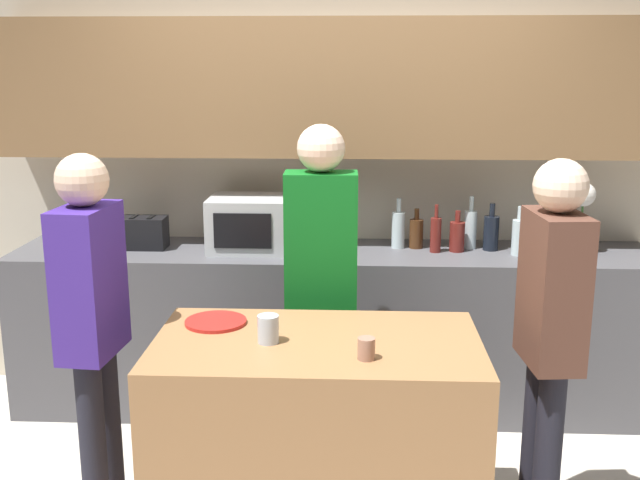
# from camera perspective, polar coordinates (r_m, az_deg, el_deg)

# --- Properties ---
(back_wall) EXTENTS (6.40, 0.40, 2.70)m
(back_wall) POSITION_cam_1_polar(r_m,az_deg,el_deg) (4.37, 1.13, 7.78)
(back_wall) COLOR beige
(back_wall) RESTS_ON ground_plane
(back_counter) EXTENTS (3.60, 0.62, 0.93)m
(back_counter) POSITION_cam_1_polar(r_m,az_deg,el_deg) (4.34, 0.97, -6.80)
(back_counter) COLOR #4C4C51
(back_counter) RESTS_ON ground_plane
(kitchen_island) EXTENTS (1.30, 0.75, 0.89)m
(kitchen_island) POSITION_cam_1_polar(r_m,az_deg,el_deg) (3.18, -0.22, -15.12)
(kitchen_island) COLOR #996B42
(kitchen_island) RESTS_ON ground_plane
(microwave) EXTENTS (0.52, 0.39, 0.30)m
(microwave) POSITION_cam_1_polar(r_m,az_deg,el_deg) (4.22, -4.88, 1.26)
(microwave) COLOR #B7BABC
(microwave) RESTS_ON back_counter
(toaster) EXTENTS (0.26, 0.16, 0.18)m
(toaster) POSITION_cam_1_polar(r_m,az_deg,el_deg) (4.36, -13.31, 0.55)
(toaster) COLOR black
(toaster) RESTS_ON back_counter
(potted_plant) EXTENTS (0.14, 0.14, 0.39)m
(potted_plant) POSITION_cam_1_polar(r_m,az_deg,el_deg) (4.36, 19.32, 1.58)
(potted_plant) COLOR #333D4C
(potted_plant) RESTS_ON back_counter
(bottle_0) EXTENTS (0.07, 0.07, 0.29)m
(bottle_0) POSITION_cam_1_polar(r_m,az_deg,el_deg) (4.27, 5.98, 0.84)
(bottle_0) COLOR silver
(bottle_0) RESTS_ON back_counter
(bottle_1) EXTENTS (0.08, 0.08, 0.23)m
(bottle_1) POSITION_cam_1_polar(r_m,az_deg,el_deg) (4.29, 7.34, 0.54)
(bottle_1) COLOR #472814
(bottle_1) RESTS_ON back_counter
(bottle_2) EXTENTS (0.06, 0.06, 0.27)m
(bottle_2) POSITION_cam_1_polar(r_m,az_deg,el_deg) (4.20, 8.81, 0.45)
(bottle_2) COLOR maroon
(bottle_2) RESTS_ON back_counter
(bottle_3) EXTENTS (0.08, 0.08, 0.23)m
(bottle_3) POSITION_cam_1_polar(r_m,az_deg,el_deg) (4.24, 10.40, 0.31)
(bottle_3) COLOR maroon
(bottle_3) RESTS_ON back_counter
(bottle_4) EXTENTS (0.07, 0.07, 0.30)m
(bottle_4) POSITION_cam_1_polar(r_m,az_deg,el_deg) (4.32, 11.39, 0.86)
(bottle_4) COLOR silver
(bottle_4) RESTS_ON back_counter
(bottle_5) EXTENTS (0.09, 0.09, 0.27)m
(bottle_5) POSITION_cam_1_polar(r_m,az_deg,el_deg) (4.31, 12.91, 0.58)
(bottle_5) COLOR black
(bottle_5) RESTS_ON back_counter
(bottle_6) EXTENTS (0.07, 0.07, 0.27)m
(bottle_6) POSITION_cam_1_polar(r_m,az_deg,el_deg) (4.23, 14.89, 0.26)
(bottle_6) COLOR silver
(bottle_6) RESTS_ON back_counter
(plate_on_island) EXTENTS (0.26, 0.26, 0.01)m
(plate_on_island) POSITION_cam_1_polar(r_m,az_deg,el_deg) (3.21, -7.95, -6.19)
(plate_on_island) COLOR red
(plate_on_island) RESTS_ON kitchen_island
(cup_0) EXTENTS (0.08, 0.08, 0.11)m
(cup_0) POSITION_cam_1_polar(r_m,az_deg,el_deg) (2.96, -3.97, -6.78)
(cup_0) COLOR silver
(cup_0) RESTS_ON kitchen_island
(cup_1) EXTENTS (0.07, 0.07, 0.08)m
(cup_1) POSITION_cam_1_polar(r_m,az_deg,el_deg) (2.81, 3.55, -8.26)
(cup_1) COLOR #A2745F
(cup_1) RESTS_ON kitchen_island
(person_left) EXTENTS (0.22, 0.35, 1.62)m
(person_left) POSITION_cam_1_polar(r_m,az_deg,el_deg) (3.23, -17.00, -5.35)
(person_left) COLOR black
(person_left) RESTS_ON ground_plane
(person_center) EXTENTS (0.22, 0.35, 1.61)m
(person_center) POSITION_cam_1_polar(r_m,az_deg,el_deg) (3.15, 17.16, -5.98)
(person_center) COLOR black
(person_center) RESTS_ON ground_plane
(person_right) EXTENTS (0.34, 0.22, 1.69)m
(person_right) POSITION_cam_1_polar(r_m,az_deg,el_deg) (3.56, 0.07, -2.15)
(person_right) COLOR black
(person_right) RESTS_ON ground_plane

